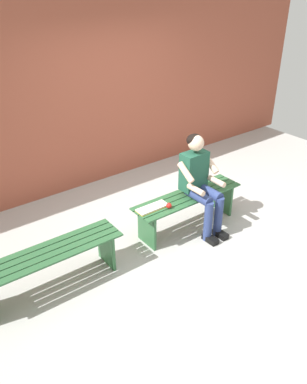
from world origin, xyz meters
The scene contains 7 objects.
ground_plane centered at (0.97, 1.00, -0.02)m, with size 10.00×7.00×0.04m, color #B2B2AD.
brick_wall centered at (0.50, -2.01, 1.42)m, with size 9.50×0.24×2.84m, color #9E4C38.
bench_near centered at (0.00, 0.00, 0.35)m, with size 1.56×0.41×0.48m.
bench_far centered at (1.93, 0.00, 0.36)m, with size 1.60×0.41×0.48m.
person_seated centered at (-0.10, 0.10, 0.71)m, with size 0.50×0.69×1.28m.
apple centered at (0.39, 0.09, 0.51)m, with size 0.07×0.07×0.07m, color red.
book_open centered at (0.56, -0.03, 0.49)m, with size 0.41×0.16×0.02m.
Camera 1 is at (3.01, 3.19, 2.98)m, focal length 36.47 mm.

